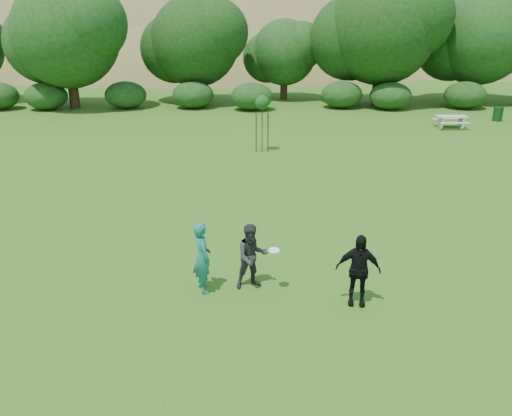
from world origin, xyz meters
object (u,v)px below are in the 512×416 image
Objects in this scene: player_grey at (252,256)px; trash_can_near at (498,114)px; sapling at (262,104)px; player_teal at (202,257)px; picnic_table at (451,120)px; player_black at (358,270)px.

trash_can_near is (16.56, 21.12, -0.41)m from player_grey.
trash_can_near is 0.32× the size of sapling.
player_teal reaches higher than player_grey.
player_grey is at bearing -123.60° from picnic_table.
sapling is (1.99, 13.75, 1.49)m from player_teal.
trash_can_near is 17.63m from sapling.
picnic_table is at bearing 24.37° from sapling.
sapling reaches higher than trash_can_near.
picnic_table is at bearing -59.53° from player_teal.
player_black is 26.11m from trash_can_near.
player_teal is 1.03× the size of picnic_table.
sapling reaches higher than player_grey.
trash_can_near is (14.06, 21.99, -0.45)m from player_black.
picnic_table is at bearing 73.62° from player_black.
sapling reaches higher than picnic_table.
trash_can_near is 0.50× the size of picnic_table.
player_grey is 0.95× the size of player_black.
player_black is at bearing -116.98° from picnic_table.
player_black reaches higher than trash_can_near.
picnic_table is (13.84, 19.12, -0.41)m from player_teal.
player_teal is 23.61m from picnic_table.
player_teal reaches higher than picnic_table.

